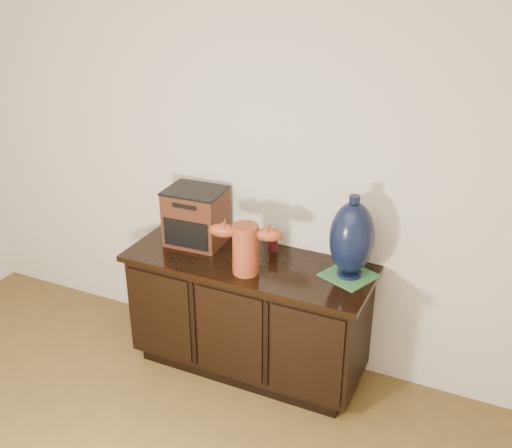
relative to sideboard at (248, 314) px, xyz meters
The scene contains 6 objects.
sideboard is the anchor object (origin of this frame).
terracotta_vessel 0.55m from the sideboard, 69.80° to the right, with size 0.41×0.18×0.29m.
tv_radio 0.67m from the sideboard, 167.71° to the left, with size 0.36×0.30×0.35m.
green_mat 0.70m from the sideboard, ahead, with size 0.25×0.25×0.01m, color #2F6938.
lamp_base 0.84m from the sideboard, ahead, with size 0.32×0.32×0.47m.
spray_can 0.49m from the sideboard, 65.68° to the left, with size 0.06×0.06×0.16m.
Camera 1 is at (1.32, -0.52, 2.42)m, focal length 42.00 mm.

